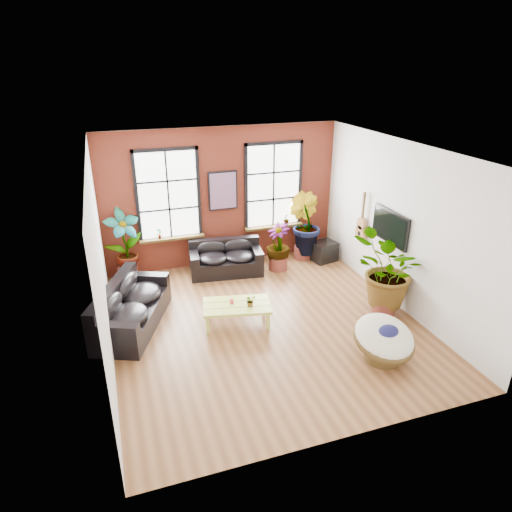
# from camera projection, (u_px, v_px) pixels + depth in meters

# --- Properties ---
(room) EXTENTS (6.04, 6.54, 3.54)m
(room) POSITION_uv_depth(u_px,v_px,m) (264.00, 241.00, 8.77)
(room) COLOR brown
(room) RESTS_ON ground
(sofa_back) EXTENTS (1.87, 1.09, 0.82)m
(sofa_back) POSITION_uv_depth(u_px,v_px,m) (226.00, 259.00, 11.40)
(sofa_back) COLOR black
(sofa_back) RESTS_ON ground
(sofa_left) EXTENTS (1.78, 2.47, 0.90)m
(sofa_left) POSITION_uv_depth(u_px,v_px,m) (129.00, 308.00, 9.08)
(sofa_left) COLOR black
(sofa_left) RESTS_ON ground
(coffee_table) EXTENTS (1.48, 1.04, 0.52)m
(coffee_table) POSITION_uv_depth(u_px,v_px,m) (237.00, 307.00, 9.19)
(coffee_table) COLOR #C8D94E
(coffee_table) RESTS_ON ground
(papasan_chair) EXTENTS (1.26, 1.27, 0.83)m
(papasan_chair) POSITION_uv_depth(u_px,v_px,m) (384.00, 339.00, 8.06)
(papasan_chair) COLOR brown
(papasan_chair) RESTS_ON ground
(poster) EXTENTS (0.74, 0.06, 0.98)m
(poster) POSITION_uv_depth(u_px,v_px,m) (223.00, 191.00, 11.32)
(poster) COLOR black
(poster) RESTS_ON room
(tv_wall_unit) EXTENTS (0.13, 1.86, 1.20)m
(tv_wall_unit) POSITION_uv_depth(u_px,v_px,m) (381.00, 227.00, 10.09)
(tv_wall_unit) COLOR black
(tv_wall_unit) RESTS_ON room
(media_box) EXTENTS (0.72, 0.64, 0.52)m
(media_box) POSITION_uv_depth(u_px,v_px,m) (324.00, 251.00, 12.11)
(media_box) COLOR black
(media_box) RESTS_ON ground
(pot_back_left) EXTENTS (0.53, 0.53, 0.35)m
(pot_back_left) POSITION_uv_depth(u_px,v_px,m) (128.00, 273.00, 11.09)
(pot_back_left) COLOR brown
(pot_back_left) RESTS_ON ground
(pot_back_right) EXTENTS (0.51, 0.51, 0.35)m
(pot_back_right) POSITION_uv_depth(u_px,v_px,m) (303.00, 252.00, 12.29)
(pot_back_right) COLOR brown
(pot_back_right) RESTS_ON ground
(pot_right_wall) EXTENTS (0.64, 0.64, 0.36)m
(pot_right_wall) POSITION_uv_depth(u_px,v_px,m) (383.00, 306.00, 9.60)
(pot_right_wall) COLOR brown
(pot_right_wall) RESTS_ON ground
(pot_mid) EXTENTS (0.62, 0.62, 0.34)m
(pot_mid) POSITION_uv_depth(u_px,v_px,m) (278.00, 263.00, 11.64)
(pot_mid) COLOR brown
(pot_mid) RESTS_ON ground
(floor_plant_back_left) EXTENTS (1.01, 0.85, 1.63)m
(floor_plant_back_left) POSITION_uv_depth(u_px,v_px,m) (125.00, 243.00, 10.78)
(floor_plant_back_left) COLOR #11431C
(floor_plant_back_left) RESTS_ON ground
(floor_plant_back_right) EXTENTS (1.02, 1.11, 1.63)m
(floor_plant_back_right) POSITION_uv_depth(u_px,v_px,m) (304.00, 224.00, 12.01)
(floor_plant_back_right) COLOR #11431C
(floor_plant_back_right) RESTS_ON ground
(floor_plant_right_wall) EXTENTS (1.88, 1.80, 1.61)m
(floor_plant_right_wall) POSITION_uv_depth(u_px,v_px,m) (389.00, 272.00, 9.32)
(floor_plant_right_wall) COLOR #11431C
(floor_plant_right_wall) RESTS_ON ground
(floor_plant_mid) EXTENTS (0.79, 0.79, 1.08)m
(floor_plant_mid) POSITION_uv_depth(u_px,v_px,m) (278.00, 244.00, 11.46)
(floor_plant_mid) COLOR #11431C
(floor_plant_mid) RESTS_ON ground
(table_plant) EXTENTS (0.26, 0.24, 0.23)m
(table_plant) POSITION_uv_depth(u_px,v_px,m) (250.00, 301.00, 9.07)
(table_plant) COLOR #11431C
(table_plant) RESTS_ON coffee_table
(sill_plant_left) EXTENTS (0.17, 0.17, 0.27)m
(sill_plant_left) POSITION_uv_depth(u_px,v_px,m) (159.00, 233.00, 11.16)
(sill_plant_left) COLOR #11431C
(sill_plant_left) RESTS_ON room
(sill_plant_right) EXTENTS (0.19, 0.19, 0.27)m
(sill_plant_right) POSITION_uv_depth(u_px,v_px,m) (286.00, 219.00, 12.14)
(sill_plant_right) COLOR #11431C
(sill_plant_right) RESTS_ON room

